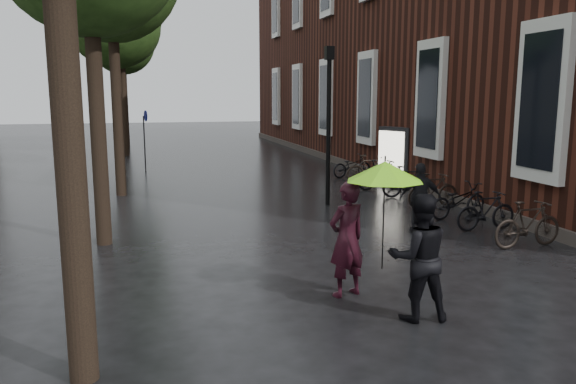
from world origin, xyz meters
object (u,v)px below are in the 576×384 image
object	(u,v)px
person_black	(419,257)
pedestrian_walking	(420,198)
person_burgundy	(347,239)
parked_bicycles	(414,185)
ad_lightbox	(395,156)
lamp_post	(329,110)

from	to	relation	value
person_black	pedestrian_walking	size ratio (longest dim) A/B	1.12
person_burgundy	person_black	bearing A→B (deg)	100.60
parked_bicycles	person_burgundy	bearing A→B (deg)	-124.50
pedestrian_walking	ad_lightbox	bearing A→B (deg)	-94.04
person_black	ad_lightbox	xyz separation A→B (m)	(4.87, 10.97, 0.11)
parked_bicycles	lamp_post	size ratio (longest dim) A/B	2.49
person_burgundy	ad_lightbox	bearing A→B (deg)	-137.94
person_burgundy	parked_bicycles	distance (m)	8.45
person_burgundy	person_black	xyz separation A→B (m)	(0.64, -1.14, -0.01)
parked_bicycles	lamp_post	bearing A→B (deg)	177.16
person_burgundy	lamp_post	bearing A→B (deg)	-125.28
person_black	person_burgundy	bearing A→B (deg)	-51.02
person_burgundy	lamp_post	world-z (taller)	lamp_post
person_burgundy	parked_bicycles	size ratio (longest dim) A/B	0.17
pedestrian_walking	lamp_post	bearing A→B (deg)	-59.00
pedestrian_walking	parked_bicycles	world-z (taller)	pedestrian_walking
parked_bicycles	lamp_post	distance (m)	3.47
person_burgundy	pedestrian_walking	bearing A→B (deg)	-151.01
person_burgundy	person_black	distance (m)	1.31
pedestrian_walking	parked_bicycles	size ratio (longest dim) A/B	0.15
parked_bicycles	ad_lightbox	xyz separation A→B (m)	(0.73, 2.88, 0.54)
person_burgundy	lamp_post	distance (m)	7.61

